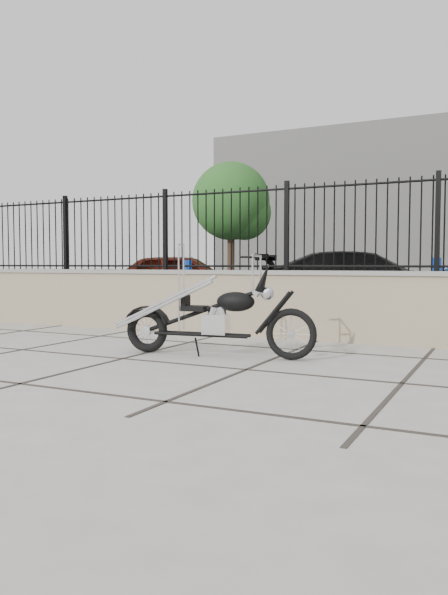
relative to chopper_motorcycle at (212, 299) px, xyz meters
name	(u,v)px	position (x,y,z in m)	size (l,w,h in m)	color
ground_plane	(123,359)	(-0.80, -0.62, -0.65)	(90.00, 90.00, 0.00)	#99968E
parking_lot	(369,299)	(-0.80, 11.88, -0.65)	(30.00, 30.00, 0.00)	black
retaining_wall	(223,302)	(-0.80, 1.88, -0.17)	(14.00, 0.36, 0.96)	gray
iron_fence	(223,229)	(-0.80, 1.88, 0.91)	(14.00, 0.08, 1.20)	black
background_building	(429,207)	(-0.80, 25.88, 3.35)	(22.00, 6.00, 8.00)	beige
chopper_motorcycle	(212,299)	(0.00, 0.00, 0.00)	(2.18, 0.38, 1.31)	black
car_red	(184,280)	(-3.95, 6.13, 0.00)	(1.56, 3.87, 1.32)	#451109
car_black	(364,282)	(0.21, 6.71, 0.01)	(1.86, 4.57, 1.33)	black
bollard_a	(188,290)	(-2.36, 3.57, -0.09)	(0.13, 0.13, 1.12)	#0C2DBE
bollard_b	(436,295)	(2.02, 3.53, -0.08)	(0.14, 0.14, 1.15)	#0B34B2
tree_left	(231,198)	(-7.27, 15.66, 3.10)	(3.18, 3.18, 5.36)	#382619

